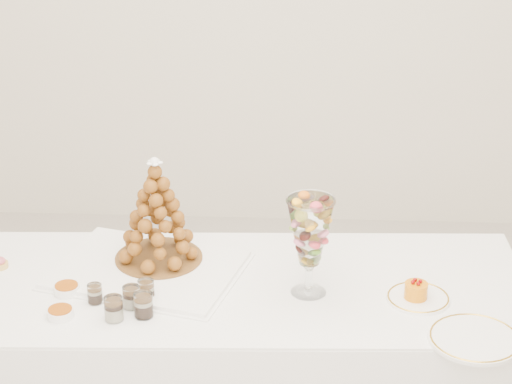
{
  "coord_description": "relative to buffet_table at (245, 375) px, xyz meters",
  "views": [
    {
      "loc": [
        0.11,
        -2.66,
        2.29
      ],
      "look_at": [
        -0.03,
        0.22,
        0.97
      ],
      "focal_mm": 70.0,
      "sensor_mm": 36.0,
      "label": 1
    }
  ],
  "objects": [
    {
      "name": "mousse_cake",
      "position": [
        0.54,
        -0.07,
        0.38
      ],
      "size": [
        0.07,
        0.07,
        0.06
      ],
      "color": "orange",
      "rests_on": "cake_plate"
    },
    {
      "name": "macaron_vase",
      "position": [
        0.2,
        -0.04,
        0.55
      ],
      "size": [
        0.15,
        0.15,
        0.32
      ],
      "color": "white",
      "rests_on": "buffet_table"
    },
    {
      "name": "spare_plate",
      "position": [
        0.69,
        -0.29,
        0.35
      ],
      "size": [
        0.27,
        0.27,
        0.01
      ],
      "primitive_type": "cylinder",
      "color": "white",
      "rests_on": "buffet_table"
    },
    {
      "name": "verrine_d",
      "position": [
        -0.38,
        -0.23,
        0.39
      ],
      "size": [
        0.06,
        0.06,
        0.08
      ],
      "primitive_type": "cylinder",
      "rotation": [
        0.0,
        0.0,
        -0.03
      ],
      "color": "white",
      "rests_on": "buffet_table"
    },
    {
      "name": "buffet_table",
      "position": [
        0.0,
        0.0,
        0.0
      ],
      "size": [
        1.85,
        0.8,
        0.69
      ],
      "rotation": [
        0.0,
        0.0,
        0.04
      ],
      "color": "white",
      "rests_on": "ground"
    },
    {
      "name": "ramekin_front",
      "position": [
        -0.54,
        -0.22,
        0.36
      ],
      "size": [
        0.08,
        0.08,
        0.03
      ],
      "primitive_type": "cylinder",
      "color": "white",
      "rests_on": "buffet_table"
    },
    {
      "name": "verrine_c",
      "position": [
        -0.3,
        -0.11,
        0.38
      ],
      "size": [
        0.05,
        0.05,
        0.07
      ],
      "primitive_type": "cylinder",
      "rotation": [
        0.0,
        0.0,
        -0.04
      ],
      "color": "white",
      "rests_on": "buffet_table"
    },
    {
      "name": "ramekin_back",
      "position": [
        -0.55,
        -0.08,
        0.36
      ],
      "size": [
        0.08,
        0.08,
        0.03
      ],
      "primitive_type": "cylinder",
      "color": "white",
      "rests_on": "buffet_table"
    },
    {
      "name": "lace_tray",
      "position": [
        -0.32,
        0.06,
        0.36
      ],
      "size": [
        0.67,
        0.57,
        0.02
      ],
      "primitive_type": "cube",
      "rotation": [
        0.0,
        0.0,
        -0.27
      ],
      "color": "white",
      "rests_on": "buffet_table"
    },
    {
      "name": "verrine_b",
      "position": [
        -0.34,
        -0.16,
        0.38
      ],
      "size": [
        0.07,
        0.07,
        0.07
      ],
      "primitive_type": "cylinder",
      "rotation": [
        0.0,
        0.0,
        0.32
      ],
      "color": "white",
      "rests_on": "buffet_table"
    },
    {
      "name": "verrine_e",
      "position": [
        -0.29,
        -0.2,
        0.39
      ],
      "size": [
        0.06,
        0.06,
        0.08
      ],
      "primitive_type": "cylinder",
      "rotation": [
        0.0,
        0.0,
        -0.08
      ],
      "color": "white",
      "rests_on": "buffet_table"
    },
    {
      "name": "cake_plate",
      "position": [
        0.55,
        -0.07,
        0.35
      ],
      "size": [
        0.2,
        0.2,
        0.01
      ],
      "primitive_type": "cylinder",
      "color": "white",
      "rests_on": "buffet_table"
    },
    {
      "name": "croquembouche",
      "position": [
        -0.29,
        0.13,
        0.54
      ],
      "size": [
        0.3,
        0.3,
        0.36
      ],
      "rotation": [
        0.0,
        0.0,
        -0.26
      ],
      "color": "brown",
      "rests_on": "lace_tray"
    },
    {
      "name": "verrine_a",
      "position": [
        -0.45,
        -0.13,
        0.38
      ],
      "size": [
        0.05,
        0.05,
        0.06
      ],
      "primitive_type": "cylinder",
      "rotation": [
        0.0,
        0.0,
        -0.01
      ],
      "color": "white",
      "rests_on": "buffet_table"
    }
  ]
}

